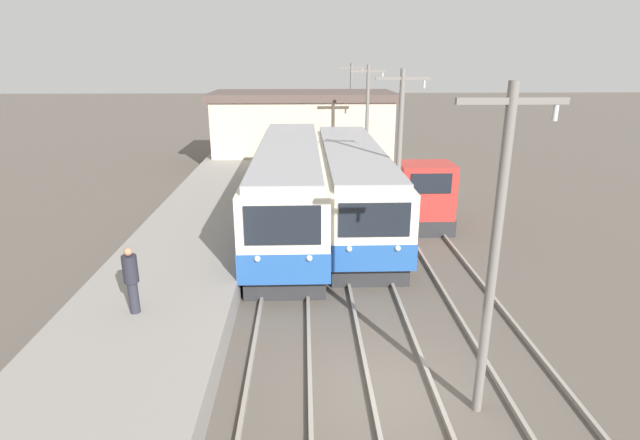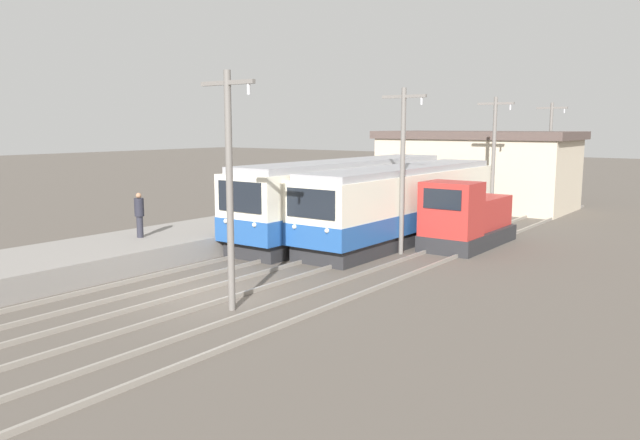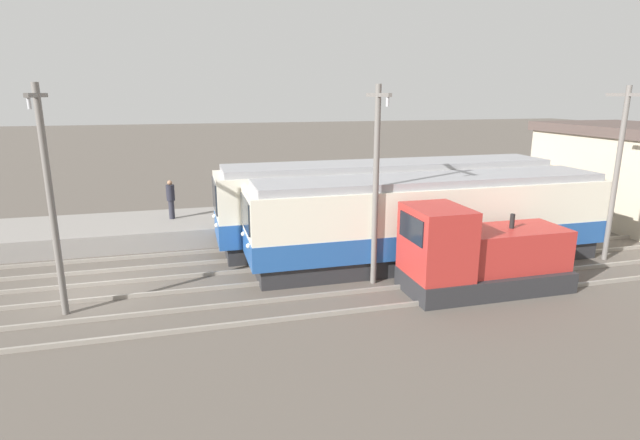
{
  "view_description": "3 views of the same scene",
  "coord_description": "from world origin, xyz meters",
  "px_view_note": "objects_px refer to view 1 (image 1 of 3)",
  "views": [
    {
      "loc": [
        -1.97,
        -9.44,
        7.23
      ],
      "look_at": [
        -1.39,
        7.99,
        1.53
      ],
      "focal_mm": 28.0,
      "sensor_mm": 36.0,
      "label": 1
    },
    {
      "loc": [
        14.25,
        -13.21,
        5.32
      ],
      "look_at": [
        -0.54,
        6.75,
        1.56
      ],
      "focal_mm": 35.0,
      "sensor_mm": 36.0,
      "label": 2
    },
    {
      "loc": [
        17.32,
        3.28,
        6.55
      ],
      "look_at": [
        -0.01,
        7.92,
        1.99
      ],
      "focal_mm": 28.0,
      "sensor_mm": 36.0,
      "label": 3
    }
  ],
  "objects_px": {
    "commuter_train_left": "(290,190)",
    "person_on_platform": "(131,278)",
    "commuter_train_center": "(352,188)",
    "catenary_mast_mid": "(399,153)",
    "catenary_mast_far": "(367,121)",
    "shunting_locomotive": "(416,195)",
    "catenary_mast_near": "(495,247)",
    "catenary_mast_distant": "(351,105)"
  },
  "relations": [
    {
      "from": "catenary_mast_mid",
      "to": "person_on_platform",
      "type": "relative_size",
      "value": 3.76
    },
    {
      "from": "catenary_mast_near",
      "to": "catenary_mast_mid",
      "type": "relative_size",
      "value": 1.0
    },
    {
      "from": "catenary_mast_mid",
      "to": "person_on_platform",
      "type": "xyz_separation_m",
      "value": [
        -8.15,
        -6.98,
        -1.91
      ]
    },
    {
      "from": "shunting_locomotive",
      "to": "catenary_mast_distant",
      "type": "distance_m",
      "value": 17.12
    },
    {
      "from": "catenary_mast_mid",
      "to": "catenary_mast_far",
      "type": "height_order",
      "value": "same"
    },
    {
      "from": "catenary_mast_far",
      "to": "catenary_mast_distant",
      "type": "bearing_deg",
      "value": 90.0
    },
    {
      "from": "commuter_train_left",
      "to": "commuter_train_center",
      "type": "bearing_deg",
      "value": 11.7
    },
    {
      "from": "catenary_mast_near",
      "to": "catenary_mast_far",
      "type": "distance_m",
      "value": 20.04
    },
    {
      "from": "commuter_train_left",
      "to": "catenary_mast_mid",
      "type": "relative_size",
      "value": 2.2
    },
    {
      "from": "commuter_train_left",
      "to": "person_on_platform",
      "type": "height_order",
      "value": "commuter_train_left"
    },
    {
      "from": "commuter_train_left",
      "to": "catenary_mast_near",
      "type": "bearing_deg",
      "value": -70.75
    },
    {
      "from": "catenary_mast_mid",
      "to": "catenary_mast_distant",
      "type": "xyz_separation_m",
      "value": [
        0.0,
        20.04,
        0.0
      ]
    },
    {
      "from": "catenary_mast_mid",
      "to": "commuter_train_left",
      "type": "bearing_deg",
      "value": 151.77
    },
    {
      "from": "catenary_mast_distant",
      "to": "person_on_platform",
      "type": "xyz_separation_m",
      "value": [
        -8.15,
        -27.02,
        -1.91
      ]
    },
    {
      "from": "commuter_train_center",
      "to": "catenary_mast_mid",
      "type": "height_order",
      "value": "catenary_mast_mid"
    },
    {
      "from": "catenary_mast_near",
      "to": "catenary_mast_distant",
      "type": "height_order",
      "value": "same"
    },
    {
      "from": "commuter_train_left",
      "to": "shunting_locomotive",
      "type": "xyz_separation_m",
      "value": [
        5.8,
        0.86,
        -0.51
      ]
    },
    {
      "from": "commuter_train_center",
      "to": "catenary_mast_distant",
      "type": "relative_size",
      "value": 2.11
    },
    {
      "from": "commuter_train_left",
      "to": "commuter_train_center",
      "type": "distance_m",
      "value": 2.86
    },
    {
      "from": "catenary_mast_mid",
      "to": "catenary_mast_far",
      "type": "distance_m",
      "value": 10.02
    },
    {
      "from": "shunting_locomotive",
      "to": "catenary_mast_distant",
      "type": "height_order",
      "value": "catenary_mast_distant"
    },
    {
      "from": "shunting_locomotive",
      "to": "catenary_mast_mid",
      "type": "height_order",
      "value": "catenary_mast_mid"
    },
    {
      "from": "shunting_locomotive",
      "to": "catenary_mast_near",
      "type": "xyz_separation_m",
      "value": [
        -1.49,
        -13.2,
        2.54
      ]
    },
    {
      "from": "catenary_mast_near",
      "to": "catenary_mast_distant",
      "type": "relative_size",
      "value": 1.0
    },
    {
      "from": "commuter_train_left",
      "to": "catenary_mast_mid",
      "type": "height_order",
      "value": "catenary_mast_mid"
    },
    {
      "from": "shunting_locomotive",
      "to": "catenary_mast_far",
      "type": "relative_size",
      "value": 0.83
    },
    {
      "from": "commuter_train_left",
      "to": "catenary_mast_mid",
      "type": "distance_m",
      "value": 5.29
    },
    {
      "from": "catenary_mast_near",
      "to": "catenary_mast_distant",
      "type": "distance_m",
      "value": 30.06
    },
    {
      "from": "shunting_locomotive",
      "to": "catenary_mast_near",
      "type": "height_order",
      "value": "catenary_mast_near"
    },
    {
      "from": "shunting_locomotive",
      "to": "catenary_mast_mid",
      "type": "xyz_separation_m",
      "value": [
        -1.49,
        -3.18,
        2.54
      ]
    },
    {
      "from": "catenary_mast_near",
      "to": "commuter_train_center",
      "type": "bearing_deg",
      "value": 96.66
    },
    {
      "from": "commuter_train_center",
      "to": "catenary_mast_mid",
      "type": "distance_m",
      "value": 3.89
    },
    {
      "from": "shunting_locomotive",
      "to": "catenary_mast_near",
      "type": "distance_m",
      "value": 13.52
    },
    {
      "from": "person_on_platform",
      "to": "shunting_locomotive",
      "type": "bearing_deg",
      "value": 46.48
    },
    {
      "from": "commuter_train_left",
      "to": "catenary_mast_far",
      "type": "distance_m",
      "value": 9.06
    },
    {
      "from": "catenary_mast_mid",
      "to": "catenary_mast_far",
      "type": "relative_size",
      "value": 1.0
    },
    {
      "from": "shunting_locomotive",
      "to": "catenary_mast_mid",
      "type": "relative_size",
      "value": 0.83
    },
    {
      "from": "catenary_mast_far",
      "to": "commuter_train_left",
      "type": "bearing_deg",
      "value": -119.2
    },
    {
      "from": "catenary_mast_distant",
      "to": "person_on_platform",
      "type": "distance_m",
      "value": 28.29
    },
    {
      "from": "shunting_locomotive",
      "to": "catenary_mast_far",
      "type": "bearing_deg",
      "value": 102.3
    },
    {
      "from": "shunting_locomotive",
      "to": "catenary_mast_far",
      "type": "xyz_separation_m",
      "value": [
        -1.49,
        6.85,
        2.54
      ]
    },
    {
      "from": "shunting_locomotive",
      "to": "person_on_platform",
      "type": "bearing_deg",
      "value": -133.52
    }
  ]
}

